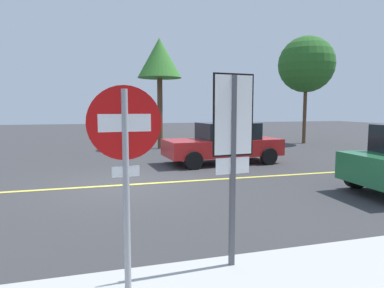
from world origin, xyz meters
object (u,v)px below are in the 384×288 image
(tree_centre_verge, at_px, (306,65))
(speed_limit_sign, at_px, (233,137))
(car_red_mid_road, at_px, (224,143))
(tree_left_verge, at_px, (159,59))
(stop_sign, at_px, (126,158))

(tree_centre_verge, bearing_deg, speed_limit_sign, -127.13)
(tree_centre_verge, bearing_deg, car_red_mid_road, -142.61)
(tree_left_verge, bearing_deg, tree_centre_verge, 1.72)
(tree_left_verge, relative_size, tree_centre_verge, 0.90)
(tree_centre_verge, bearing_deg, tree_left_verge, -178.28)
(speed_limit_sign, height_order, tree_centre_verge, tree_centre_verge)
(stop_sign, relative_size, car_red_mid_road, 0.51)
(stop_sign, height_order, tree_left_verge, tree_left_verge)
(speed_limit_sign, xyz_separation_m, tree_left_verge, (1.59, 13.69, 2.90))
(speed_limit_sign, distance_m, tree_left_verge, 14.08)
(tree_left_verge, xyz_separation_m, tree_centre_verge, (8.97, 0.27, 0.08))
(stop_sign, relative_size, tree_left_verge, 0.41)
(speed_limit_sign, distance_m, tree_centre_verge, 17.76)
(car_red_mid_road, distance_m, tree_left_verge, 6.85)
(car_red_mid_road, bearing_deg, speed_limit_sign, -110.54)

